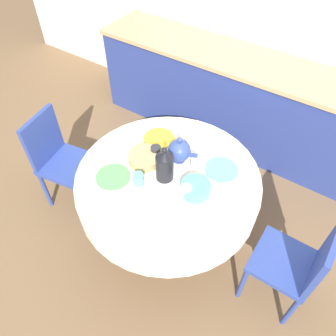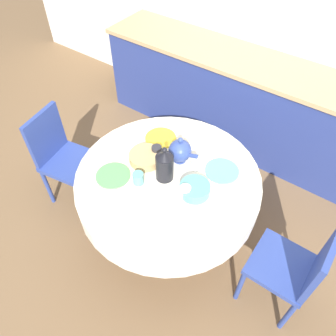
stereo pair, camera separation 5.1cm
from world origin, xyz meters
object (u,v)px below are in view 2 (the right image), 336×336
at_px(chair_right, 61,155).
at_px(teapot, 180,151).
at_px(chair_left, 295,268).
at_px(coffee_carafe, 165,165).

height_order(chair_right, teapot, teapot).
xyz_separation_m(chair_left, coffee_carafe, (-1.02, -0.02, 0.35)).
height_order(chair_left, coffee_carafe, coffee_carafe).
xyz_separation_m(chair_right, coffee_carafe, (0.98, 0.15, 0.35)).
xyz_separation_m(coffee_carafe, teapot, (-0.01, 0.20, -0.03)).
distance_m(chair_left, coffee_carafe, 1.08).
bearing_deg(chair_left, coffee_carafe, 91.42).
bearing_deg(teapot, chair_left, -9.83).
distance_m(chair_left, chair_right, 2.01).
bearing_deg(chair_right, chair_left, 84.84).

